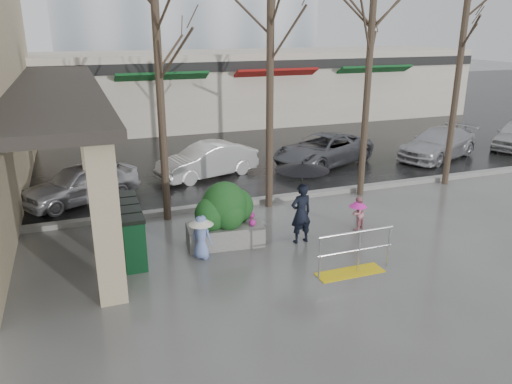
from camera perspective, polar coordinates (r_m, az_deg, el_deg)
ground at (r=12.22m, az=2.49°, el=-7.74°), size 120.00×120.00×0.00m
street_asphalt at (r=32.82m, az=-12.61°, el=8.61°), size 120.00×36.00×0.01m
curb at (r=15.66m, az=-3.14°, el=-1.40°), size 120.00×0.30×0.15m
canopy_slab at (r=18.18m, az=-22.25°, el=11.58°), size 2.80×18.00×0.25m
pillar_front at (r=10.27m, az=-16.79°, el=-3.15°), size 0.55×0.55×3.50m
pillar_back at (r=16.50m, az=-18.46°, el=4.77°), size 0.55×0.55×3.50m
storefront_row at (r=28.95m, az=-7.71°, el=11.64°), size 34.00×6.74×4.00m
handrail at (r=11.67m, az=11.05°, el=-7.38°), size 1.90×0.50×1.03m
tree_west at (r=13.88m, az=-11.27°, el=16.87°), size 3.20×3.20×6.80m
tree_midwest at (r=14.75m, az=1.66°, el=17.86°), size 3.20×3.20×7.00m
tree_mideast at (r=16.27m, az=12.95°, el=16.16°), size 3.20×3.20×6.50m
tree_east at (r=18.39m, az=22.72°, el=17.11°), size 3.20×3.20×7.20m
woman at (r=12.70m, az=5.25°, el=0.11°), size 1.37×1.37×2.19m
child_pink at (r=14.04m, az=11.54°, el=-2.14°), size 0.57×0.52×0.94m
child_blue at (r=12.10m, az=-6.26°, el=-4.71°), size 0.63×0.63×1.11m
planter at (r=12.79m, az=-3.59°, el=-2.60°), size 2.01×1.18×1.68m
news_boxes at (r=12.64m, az=-14.14°, el=-4.17°), size 0.56×2.32×1.29m
car_a at (r=16.83m, az=-19.41°, el=0.96°), size 3.98×2.94×1.26m
car_b at (r=18.65m, az=-5.60°, el=3.61°), size 4.05×2.38×1.26m
car_c at (r=20.43m, az=7.66°, el=4.84°), size 4.99×3.68×1.26m
car_d at (r=22.64m, az=20.10°, el=5.22°), size 4.69×3.28×1.26m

